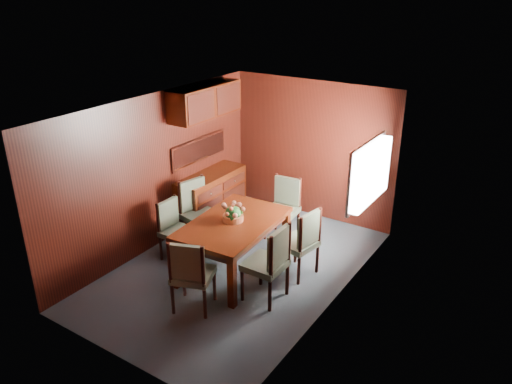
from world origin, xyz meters
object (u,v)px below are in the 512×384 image
Objects in this scene: sideboard at (211,198)px; chair_head at (191,272)px; chair_left_near at (174,226)px; flower_centerpiece at (233,211)px; dining_table at (233,228)px; chair_right_near at (271,260)px.

chair_head is at bearing -57.96° from sideboard.
flower_centerpiece is (0.95, 0.20, 0.41)m from chair_left_near.
dining_table is at bearing 100.73° from chair_left_near.
dining_table is at bearing 75.63° from chair_head.
chair_right_near is (2.03, -1.38, 0.15)m from sideboard.
dining_table is 5.58× the size of flower_centerpiece.
chair_left_near is 0.91× the size of chair_head.
chair_right_near is at bearing -22.62° from flower_centerpiece.
chair_right_near reaches higher than dining_table.
chair_right_near is 1.05× the size of chair_head.
sideboard is 1.30× the size of chair_right_near.
sideboard is 1.50× the size of chair_left_near.
sideboard is at bearing 135.63° from dining_table.
sideboard is 2.46m from chair_right_near.
chair_head is 3.30× the size of flower_centerpiece.
chair_right_near reaches higher than sideboard.
flower_centerpiece reaches higher than chair_head.
chair_left_near is (-0.96, -0.18, -0.15)m from dining_table.
dining_table is at bearing 68.18° from chair_right_near.
sideboard is at bearing 101.61° from chair_head.
dining_table is at bearing -40.81° from sideboard.
chair_head is at bearing -87.50° from dining_table.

